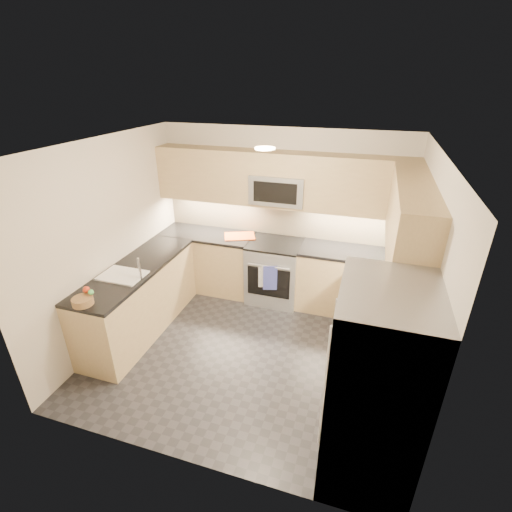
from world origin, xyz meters
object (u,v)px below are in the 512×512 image
(microwave, at_px, (279,189))
(cutting_board, at_px, (240,236))
(gas_range, at_px, (274,272))
(utensil_bowl, at_px, (399,251))
(fruit_basket, at_px, (83,301))
(refrigerator, at_px, (375,388))

(microwave, relative_size, cutting_board, 1.70)
(gas_range, relative_size, cutting_board, 2.04)
(utensil_bowl, relative_size, fruit_basket, 1.30)
(cutting_board, relative_size, fruit_basket, 2.06)
(microwave, xyz_separation_m, utensil_bowl, (1.69, -0.08, -0.68))
(refrigerator, xyz_separation_m, cutting_board, (-2.01, 2.47, 0.05))
(gas_range, distance_m, refrigerator, 2.86)
(cutting_board, bearing_deg, gas_range, -5.03)
(microwave, bearing_deg, refrigerator, -60.38)
(gas_range, relative_size, microwave, 1.20)
(gas_range, height_order, utensil_bowl, utensil_bowl)
(refrigerator, bearing_deg, cutting_board, 129.15)
(utensil_bowl, xyz_separation_m, cutting_board, (-2.25, 0.00, -0.07))
(gas_range, relative_size, utensil_bowl, 3.23)
(microwave, distance_m, utensil_bowl, 1.82)
(refrigerator, bearing_deg, utensil_bowl, 84.53)
(refrigerator, height_order, cutting_board, refrigerator)
(microwave, relative_size, fruit_basket, 3.50)
(gas_range, height_order, fruit_basket, fruit_basket)
(refrigerator, bearing_deg, gas_range, 120.88)
(cutting_board, bearing_deg, refrigerator, -50.85)
(cutting_board, xyz_separation_m, fruit_basket, (-0.96, -2.22, 0.03))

